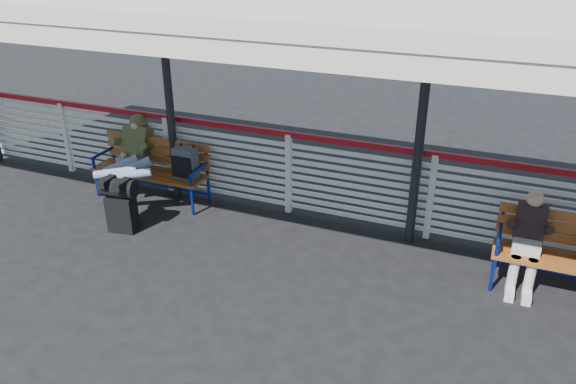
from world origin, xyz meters
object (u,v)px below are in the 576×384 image
at_px(companion_person, 527,240).
at_px(bench_left, 163,164).
at_px(luggage_stack, 121,203).
at_px(traveler_man, 128,163).

bearing_deg(companion_person, bench_left, 176.00).
height_order(luggage_stack, companion_person, companion_person).
distance_m(luggage_stack, companion_person, 5.13).
distance_m(bench_left, companion_person, 5.09).
bearing_deg(traveler_man, luggage_stack, -63.30).
relative_size(bench_left, companion_person, 1.57).
xyz_separation_m(traveler_man, companion_person, (5.43, -0.01, -0.09)).
bearing_deg(luggage_stack, companion_person, -1.23).
bearing_deg(bench_left, companion_person, -4.00).
height_order(bench_left, traveler_man, traveler_man).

